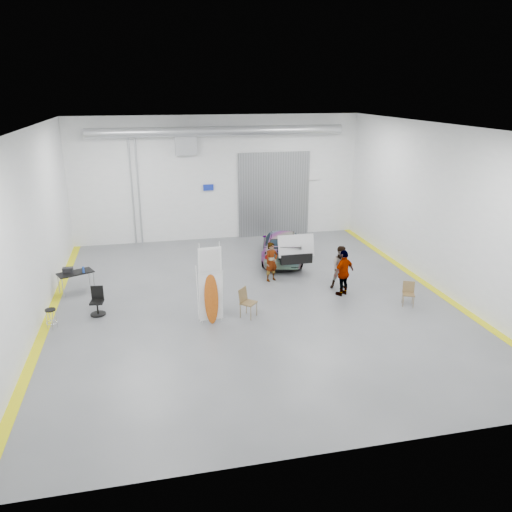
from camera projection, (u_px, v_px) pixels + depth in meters
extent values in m
plane|color=#56595D|center=(253.00, 300.00, 17.76)|extent=(16.00, 16.00, 0.00)
cube|color=silver|center=(31.00, 231.00, 15.37)|extent=(0.02, 16.00, 6.00)
cube|color=silver|center=(439.00, 208.00, 18.22)|extent=(0.02, 16.00, 6.00)
cube|color=silver|center=(218.00, 179.00, 24.20)|extent=(14.00, 0.02, 6.00)
cube|color=silver|center=(341.00, 322.00, 9.39)|extent=(14.00, 0.02, 6.00)
cube|color=white|center=(252.00, 127.00, 15.83)|extent=(14.00, 16.00, 0.02)
cube|color=gray|center=(274.00, 195.00, 24.98)|extent=(3.60, 0.12, 4.20)
cube|color=#9C9FA5|center=(186.00, 142.00, 23.24)|extent=(1.00, 0.50, 1.20)
cylinder|color=#9C9FA5|center=(219.00, 131.00, 22.91)|extent=(11.90, 0.44, 0.44)
cube|color=#1429A3|center=(208.00, 187.00, 24.15)|extent=(0.50, 0.04, 0.30)
cube|color=white|center=(313.00, 177.00, 25.13)|extent=(0.70, 0.04, 0.25)
cylinder|color=#9C9FA5|center=(139.00, 192.00, 23.51)|extent=(0.08, 0.08, 5.00)
cylinder|color=#9C9FA5|center=(132.00, 193.00, 23.45)|extent=(0.08, 0.08, 5.00)
cube|color=#CFCB0B|center=(49.00, 318.00, 16.36)|extent=(0.30, 16.00, 0.01)
cube|color=#CFCB0B|center=(427.00, 285.00, 19.15)|extent=(0.30, 16.00, 0.01)
imported|color=white|center=(282.00, 245.00, 21.92)|extent=(2.87, 4.68, 1.27)
imported|color=#996D53|center=(271.00, 262.00, 19.35)|extent=(0.67, 0.58, 1.56)
imported|color=slate|center=(342.00, 268.00, 18.56)|extent=(0.93, 0.79, 1.66)
imported|color=brown|center=(344.00, 273.00, 17.97)|extent=(1.07, 0.83, 1.72)
cube|color=white|center=(210.00, 296.00, 15.83)|extent=(0.76, 0.08, 1.62)
ellipsoid|color=orange|center=(211.00, 299.00, 15.78)|extent=(0.46, 0.24, 1.71)
cube|color=white|center=(209.00, 261.00, 15.42)|extent=(0.74, 0.08, 0.85)
cylinder|color=white|center=(200.00, 284.00, 15.62)|extent=(0.02, 0.02, 2.70)
cylinder|color=white|center=(220.00, 282.00, 15.75)|extent=(0.02, 0.02, 2.70)
cube|color=brown|center=(249.00, 303.00, 16.32)|extent=(0.64, 0.64, 0.04)
cube|color=brown|center=(247.00, 293.00, 16.44)|extent=(0.38, 0.41, 0.45)
cube|color=brown|center=(409.00, 294.00, 17.20)|extent=(0.52, 0.51, 0.04)
cube|color=brown|center=(407.00, 286.00, 17.30)|extent=(0.40, 0.23, 0.38)
cylinder|color=black|center=(50.00, 310.00, 15.48)|extent=(0.32, 0.32, 0.05)
torus|color=silver|center=(52.00, 322.00, 15.62)|extent=(0.34, 0.34, 0.02)
cylinder|color=#9C9FA5|center=(59.00, 287.00, 18.01)|extent=(0.03, 0.03, 0.74)
cylinder|color=#9C9FA5|center=(92.00, 284.00, 18.24)|extent=(0.03, 0.03, 0.74)
cylinder|color=#9C9FA5|center=(61.00, 281.00, 18.48)|extent=(0.03, 0.03, 0.74)
cylinder|color=#9C9FA5|center=(93.00, 279.00, 18.71)|extent=(0.03, 0.03, 0.74)
cube|color=black|center=(75.00, 273.00, 18.23)|extent=(1.38, 1.07, 0.04)
cylinder|color=#1C41A8|center=(83.00, 270.00, 18.16)|extent=(0.08, 0.08, 0.23)
cube|color=black|center=(68.00, 270.00, 18.19)|extent=(0.36, 0.23, 0.19)
cylinder|color=black|center=(98.00, 314.00, 16.60)|extent=(0.51, 0.51, 0.04)
cylinder|color=black|center=(98.00, 308.00, 16.54)|extent=(0.05, 0.05, 0.43)
cube|color=black|center=(97.00, 302.00, 16.47)|extent=(0.46, 0.46, 0.06)
cube|color=black|center=(97.00, 292.00, 16.56)|extent=(0.40, 0.10, 0.45)
cube|color=silver|center=(295.00, 243.00, 19.92)|extent=(1.48, 0.90, 0.04)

